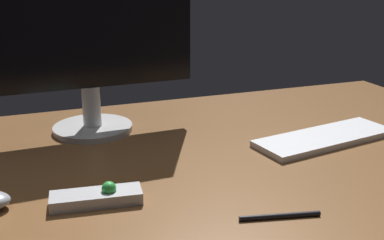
{
  "coord_description": "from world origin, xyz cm",
  "views": [
    {
      "loc": [
        -41.8,
        -90.58,
        41.73
      ],
      "look_at": [
        -7.1,
        4.74,
        8.0
      ],
      "focal_mm": 45.05,
      "sensor_mm": 36.0,
      "label": 1
    }
  ],
  "objects_px": {
    "keyboard": "(325,138)",
    "pen": "(280,216)",
    "monitor": "(86,31)",
    "media_remote": "(97,197)"
  },
  "relations": [
    {
      "from": "pen",
      "to": "keyboard",
      "type": "bearing_deg",
      "value": 57.17
    },
    {
      "from": "keyboard",
      "to": "pen",
      "type": "xyz_separation_m",
      "value": [
        -0.28,
        -0.28,
        -0.0
      ]
    },
    {
      "from": "monitor",
      "to": "pen",
      "type": "distance_m",
      "value": 0.62
    },
    {
      "from": "keyboard",
      "to": "pen",
      "type": "distance_m",
      "value": 0.39
    },
    {
      "from": "monitor",
      "to": "keyboard",
      "type": "distance_m",
      "value": 0.6
    },
    {
      "from": "keyboard",
      "to": "pen",
      "type": "relative_size",
      "value": 2.57
    },
    {
      "from": "monitor",
      "to": "pen",
      "type": "bearing_deg",
      "value": -69.43
    },
    {
      "from": "monitor",
      "to": "media_remote",
      "type": "height_order",
      "value": "monitor"
    },
    {
      "from": "monitor",
      "to": "media_remote",
      "type": "xyz_separation_m",
      "value": [
        -0.05,
        -0.38,
        -0.23
      ]
    },
    {
      "from": "media_remote",
      "to": "pen",
      "type": "xyz_separation_m",
      "value": [
        0.27,
        -0.15,
        -0.01
      ]
    }
  ]
}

